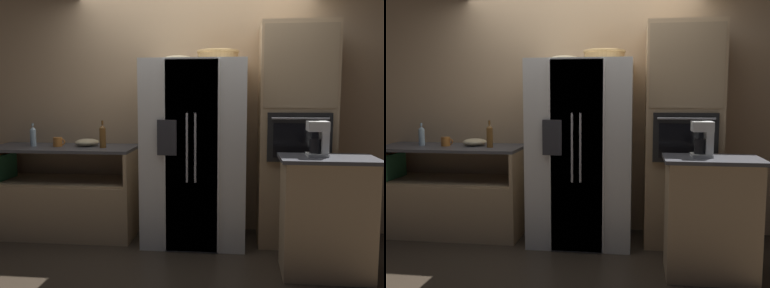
# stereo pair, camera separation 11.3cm
# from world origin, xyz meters

# --- Properties ---
(ground_plane) EXTENTS (20.00, 20.00, 0.00)m
(ground_plane) POSITION_xyz_m (0.00, 0.00, 0.00)
(ground_plane) COLOR #382D23
(wall_back) EXTENTS (12.00, 0.06, 2.80)m
(wall_back) POSITION_xyz_m (0.00, 0.45, 1.40)
(wall_back) COLOR tan
(wall_back) RESTS_ON ground_plane
(counter_left) EXTENTS (1.54, 0.68, 0.94)m
(counter_left) POSITION_xyz_m (-1.37, 0.08, 0.34)
(counter_left) COLOR tan
(counter_left) RESTS_ON ground_plane
(refrigerator) EXTENTS (1.00, 0.81, 1.81)m
(refrigerator) POSITION_xyz_m (0.05, 0.02, 0.91)
(refrigerator) COLOR white
(refrigerator) RESTS_ON ground_plane
(wall_oven) EXTENTS (0.71, 0.69, 2.16)m
(wall_oven) POSITION_xyz_m (1.03, 0.10, 1.08)
(wall_oven) COLOR tan
(wall_oven) RESTS_ON ground_plane
(island_counter) EXTENTS (0.77, 0.50, 0.98)m
(island_counter) POSITION_xyz_m (1.20, -0.71, 0.49)
(island_counter) COLOR tan
(island_counter) RESTS_ON ground_plane
(wicker_basket) EXTENTS (0.42, 0.42, 0.11)m
(wicker_basket) POSITION_xyz_m (0.27, 0.13, 1.87)
(wicker_basket) COLOR tan
(wicker_basket) RESTS_ON refrigerator
(fruit_bowl) EXTENTS (0.29, 0.29, 0.06)m
(fruit_bowl) POSITION_xyz_m (-0.14, 0.13, 1.84)
(fruit_bowl) COLOR beige
(fruit_bowl) RESTS_ON refrigerator
(bottle_tall) EXTENTS (0.06, 0.06, 0.24)m
(bottle_tall) POSITION_xyz_m (-1.69, 0.10, 1.04)
(bottle_tall) COLOR silver
(bottle_tall) RESTS_ON counter_left
(bottle_short) EXTENTS (0.06, 0.06, 0.28)m
(bottle_short) POSITION_xyz_m (-0.90, 0.02, 1.06)
(bottle_short) COLOR brown
(bottle_short) RESTS_ON counter_left
(mug) EXTENTS (0.13, 0.09, 0.10)m
(mug) POSITION_xyz_m (-1.41, 0.08, 0.98)
(mug) COLOR orange
(mug) RESTS_ON counter_left
(mixing_bowl) EXTENTS (0.25, 0.25, 0.08)m
(mixing_bowl) POSITION_xyz_m (-1.12, 0.15, 0.98)
(mixing_bowl) COLOR beige
(mixing_bowl) RESTS_ON counter_left
(coffee_maker) EXTENTS (0.16, 0.18, 0.29)m
(coffee_maker) POSITION_xyz_m (1.13, -0.66, 1.13)
(coffee_maker) COLOR white
(coffee_maker) RESTS_ON island_counter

